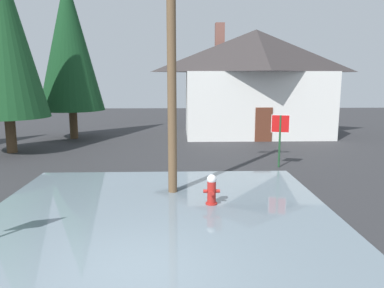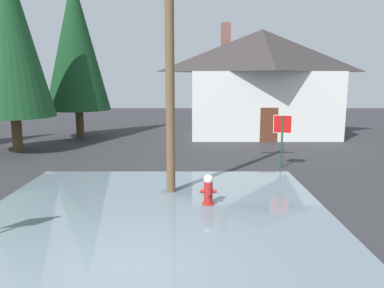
# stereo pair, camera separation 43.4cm
# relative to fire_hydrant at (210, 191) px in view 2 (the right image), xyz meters

# --- Properties ---
(ground_plane) EXTENTS (80.00, 80.00, 0.10)m
(ground_plane) POSITION_rel_fire_hydrant_xyz_m (-1.78, -3.73, -0.52)
(ground_plane) COLOR #2D2D30
(flood_puddle) EXTENTS (9.45, 10.86, 0.07)m
(flood_puddle) POSITION_rel_fire_hydrant_xyz_m (-1.44, -1.58, -0.43)
(flood_puddle) COLOR slate
(flood_puddle) RESTS_ON ground
(fire_hydrant) EXTENTS (0.48, 0.41, 0.95)m
(fire_hydrant) POSITION_rel_fire_hydrant_xyz_m (0.00, 0.00, 0.00)
(fire_hydrant) COLOR #AD231E
(fire_hydrant) RESTS_ON ground
(utility_pole) EXTENTS (1.60, 0.28, 9.49)m
(utility_pole) POSITION_rel_fire_hydrant_xyz_m (-1.14, 1.24, 4.46)
(utility_pole) COLOR brown
(utility_pole) RESTS_ON ground
(stop_sign_far) EXTENTS (0.71, 0.23, 2.20)m
(stop_sign_far) POSITION_rel_fire_hydrant_xyz_m (3.22, 4.77, 1.10)
(stop_sign_far) COLOR #1E4C28
(stop_sign_far) RESTS_ON ground
(house) EXTENTS (9.58, 6.24, 7.24)m
(house) POSITION_rel_fire_hydrant_xyz_m (3.97, 14.05, 3.02)
(house) COLOR silver
(house) RESTS_ON ground
(pine_tree_tall_left) EXTENTS (3.93, 3.93, 9.82)m
(pine_tree_tall_left) POSITION_rel_fire_hydrant_xyz_m (-9.31, 8.33, 5.31)
(pine_tree_tall_left) COLOR #4C3823
(pine_tree_tall_left) RESTS_ON ground
(pine_tree_short_left) EXTENTS (3.87, 3.87, 9.68)m
(pine_tree_short_left) POSITION_rel_fire_hydrant_xyz_m (-7.45, 12.79, 5.22)
(pine_tree_short_left) COLOR #4C3823
(pine_tree_short_left) RESTS_ON ground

